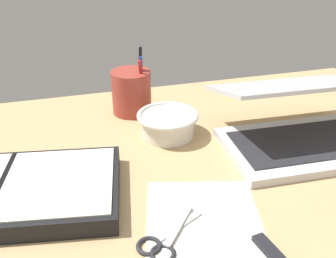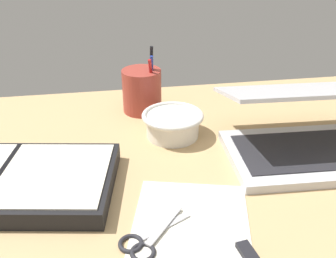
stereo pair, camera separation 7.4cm
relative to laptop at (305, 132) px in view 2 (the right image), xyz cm
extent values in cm
cube|color=tan|center=(-28.87, -9.30, -5.81)|extent=(140.00, 100.00, 2.00)
cube|color=silver|center=(-0.12, -2.64, -3.91)|extent=(33.65, 22.40, 1.80)
cube|color=#232328|center=(-0.12, -2.64, -2.89)|extent=(29.46, 16.38, 0.24)
cube|color=silver|center=(0.23, 4.96, 7.05)|extent=(33.63, 21.84, 6.43)
cube|color=silver|center=(0.21, 4.50, 6.92)|extent=(30.91, 19.58, 5.40)
cylinder|color=silver|center=(-26.01, 11.37, -2.27)|extent=(11.87, 11.87, 5.07)
torus|color=silver|center=(-26.01, 11.37, 0.26)|extent=(13.96, 13.96, 1.12)
cylinder|color=#9E382D|center=(-31.42, 25.81, 0.68)|extent=(9.89, 9.89, 10.97)
cylinder|color=black|center=(-28.78, 26.48, 4.12)|extent=(1.11, 2.02, 15.88)
cylinder|color=#233899|center=(-28.70, 25.85, 3.07)|extent=(0.83, 2.55, 13.74)
cylinder|color=#B21E1E|center=(-29.03, 24.50, 3.00)|extent=(2.29, 3.53, 13.49)
cube|color=black|center=(-59.86, -3.31, -3.11)|extent=(42.96, 27.99, 3.38)
cube|color=silver|center=(-50.33, -4.95, -1.27)|extent=(21.61, 22.39, 0.30)
cube|color=black|center=(-59.86, -3.31, -1.12)|extent=(4.09, 19.39, 0.30)
cube|color=#B7B7BC|center=(-32.58, -18.05, -4.21)|extent=(7.10, 8.35, 0.30)
cube|color=#B7B7BC|center=(-32.58, -18.05, -4.51)|extent=(9.27, 5.50, 0.30)
torus|color=#232328|center=(-36.48, -22.84, -4.51)|extent=(3.90, 3.90, 0.70)
torus|color=#232328|center=(-38.09, -20.84, -4.51)|extent=(3.90, 3.90, 0.70)
cube|color=silver|center=(-28.60, -20.54, -4.73)|extent=(24.80, 30.64, 0.16)
cube|color=black|center=(-21.31, -26.61, -4.31)|extent=(2.88, 6.23, 1.00)
cube|color=silver|center=(-21.85, -23.05, -4.31)|extent=(1.37, 1.37, 0.60)
camera|label=1|loc=(-46.51, -60.77, 37.48)|focal=40.00mm
camera|label=2|loc=(-39.30, -62.39, 37.48)|focal=40.00mm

